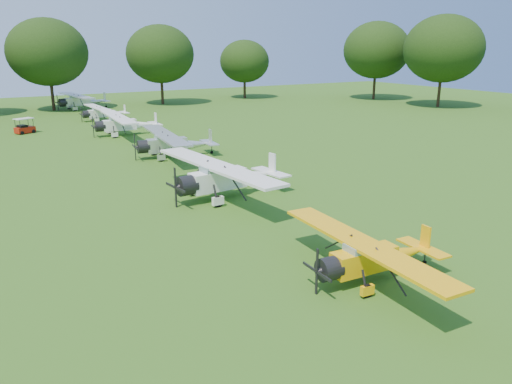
% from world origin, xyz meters
% --- Properties ---
extents(ground, '(160.00, 160.00, 0.00)m').
position_xyz_m(ground, '(0.00, 0.00, 0.00)').
color(ground, '#335615').
rests_on(ground, ground).
extents(tree_belt, '(137.36, 130.27, 14.52)m').
position_xyz_m(tree_belt, '(3.57, 0.16, 8.03)').
color(tree_belt, black).
rests_on(tree_belt, ground).
extents(aircraft_2, '(5.93, 9.43, 1.86)m').
position_xyz_m(aircraft_2, '(-0.17, -7.50, 1.09)').
color(aircraft_2, '#FAB20A').
rests_on(aircraft_2, ground).
extents(aircraft_3, '(7.63, 12.14, 2.38)m').
position_xyz_m(aircraft_3, '(-0.08, 5.65, 1.39)').
color(aircraft_3, white).
rests_on(aircraft_3, ground).
extents(aircraft_4, '(6.99, 11.12, 2.18)m').
position_xyz_m(aircraft_4, '(1.33, 18.24, 1.28)').
color(aircraft_4, silver).
rests_on(aircraft_4, ground).
extents(aircraft_5, '(7.02, 11.18, 2.20)m').
position_xyz_m(aircraft_5, '(0.88, 30.96, 1.29)').
color(aircraft_5, white).
rests_on(aircraft_5, ground).
extents(aircraft_6, '(5.85, 9.31, 1.84)m').
position_xyz_m(aircraft_6, '(1.57, 42.85, 1.07)').
color(aircraft_6, white).
rests_on(aircraft_6, ground).
extents(aircraft_7, '(7.46, 11.86, 2.33)m').
position_xyz_m(aircraft_7, '(1.64, 55.89, 1.36)').
color(aircraft_7, silver).
rests_on(aircraft_7, ground).
extents(golf_cart, '(2.18, 1.80, 1.62)m').
position_xyz_m(golf_cart, '(-8.16, 37.37, 0.54)').
color(golf_cart, '#A91B0C').
rests_on(golf_cart, ground).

